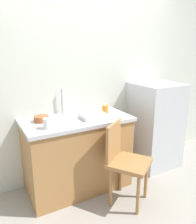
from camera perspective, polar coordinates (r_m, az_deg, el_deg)
The scene contains 11 objects.
ground_plane at distance 2.62m, azimuth 7.80°, elevation -23.12°, with size 8.00×8.00×0.00m, color #9E998E.
back_wall at distance 2.91m, azimuth -3.15°, elevation 9.34°, with size 4.80×0.10×2.62m, color silver.
cabinet_base at distance 2.74m, azimuth -5.17°, elevation -10.71°, with size 1.18×0.60×0.84m, color #A87542.
countertop at distance 2.57m, azimuth -5.42°, elevation -1.98°, with size 1.22×0.64×0.04m, color #B7B7BC.
faucet at distance 2.73m, azimuth -8.97°, elevation 2.62°, with size 0.02×0.02×0.30m, color #B7B7BC.
refrigerator at distance 3.30m, azimuth 14.06°, elevation -3.17°, with size 0.60×0.59×1.18m, color silver.
chair at distance 2.48m, azimuth 6.62°, elevation -11.74°, with size 0.56×0.56×0.89m.
dish_tray at distance 2.55m, azimuth -1.19°, elevation -1.01°, with size 0.28×0.20×0.05m, color white.
terracotta_bowl at distance 2.51m, azimuth -14.05°, elevation -1.64°, with size 0.16×0.16×0.06m, color #B25B33.
cup_white at distance 2.28m, azimuth -12.76°, elevation -2.84°, with size 0.07×0.07×0.11m, color white.
cup_orange at distance 2.74m, azimuth 1.83°, elevation 0.70°, with size 0.08×0.08×0.10m, color orange.
Camera 1 is at (-1.26, -1.60, 1.65)m, focal length 36.36 mm.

